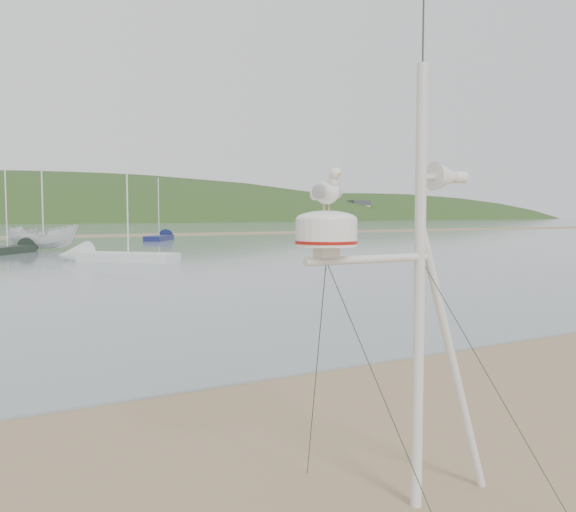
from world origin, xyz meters
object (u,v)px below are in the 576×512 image
boat_white (43,217)px  sailboat_white_near (97,256)px  mast_rig (417,383)px  sailboat_blue_far (164,237)px  sailboat_dark_mid (21,248)px

boat_white → sailboat_white_near: size_ratio=0.67×
sailboat_white_near → mast_rig: bearing=-97.3°
sailboat_white_near → sailboat_blue_far: (12.27, 25.33, 0.00)m
boat_white → sailboat_dark_mid: (-1.66, -1.24, -2.18)m
mast_rig → sailboat_white_near: (3.97, 31.14, -0.89)m
boat_white → sailboat_dark_mid: bearing=139.8°
sailboat_white_near → sailboat_blue_far: size_ratio=1.06×
sailboat_dark_mid → sailboat_blue_far: (15.13, 14.66, -0.00)m
mast_rig → sailboat_white_near: sailboat_white_near is taller
sailboat_dark_mid → mast_rig: bearing=-91.5°
sailboat_white_near → boat_white: bearing=95.7°
boat_white → sailboat_white_near: sailboat_white_near is taller
boat_white → sailboat_white_near: (1.20, -11.91, -2.18)m
mast_rig → boat_white: 43.16m
mast_rig → sailboat_blue_far: bearing=74.0°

